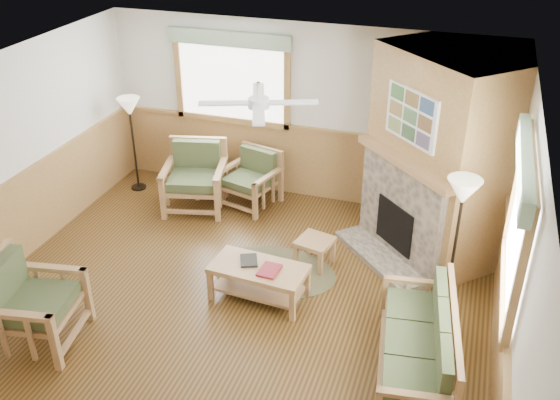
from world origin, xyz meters
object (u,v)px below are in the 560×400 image
(coffee_table, at_px, (259,282))
(armchair_back_left, at_px, (195,178))
(end_table_chairs, at_px, (211,178))
(sofa, at_px, (416,343))
(armchair_back_right, at_px, (250,179))
(armchair_left, at_px, (33,303))
(footstool, at_px, (315,252))
(floor_lamp_right, at_px, (455,244))
(floor_lamp_left, at_px, (134,144))

(coffee_table, bearing_deg, armchair_back_left, 136.86)
(end_table_chairs, bearing_deg, sofa, -39.92)
(armchair_back_right, distance_m, end_table_chairs, 0.72)
(coffee_table, distance_m, end_table_chairs, 2.80)
(sofa, xyz_separation_m, armchair_left, (-3.98, -0.75, 0.09))
(sofa, distance_m, armchair_left, 4.05)
(armchair_back_left, bearing_deg, end_table_chairs, 69.25)
(footstool, bearing_deg, armchair_back_right, 137.45)
(sofa, height_order, end_table_chairs, sofa)
(end_table_chairs, height_order, floor_lamp_right, floor_lamp_right)
(floor_lamp_left, bearing_deg, coffee_table, -36.58)
(armchair_back_right, xyz_separation_m, coffee_table, (0.93, -2.16, -0.19))
(coffee_table, distance_m, floor_lamp_right, 2.33)
(end_table_chairs, distance_m, floor_lamp_left, 1.31)
(coffee_table, height_order, floor_lamp_left, floor_lamp_left)
(floor_lamp_left, bearing_deg, armchair_back_left, -13.25)
(sofa, relative_size, armchair_left, 1.77)
(armchair_back_left, distance_m, armchair_back_right, 0.82)
(sofa, distance_m, armchair_back_right, 4.04)
(armchair_back_right, height_order, footstool, armchair_back_right)
(sofa, distance_m, armchair_back_left, 4.40)
(armchair_left, bearing_deg, floor_lamp_right, -73.98)
(armchair_back_left, relative_size, end_table_chairs, 1.79)
(sofa, distance_m, end_table_chairs, 4.64)
(footstool, bearing_deg, coffee_table, -116.23)
(end_table_chairs, relative_size, floor_lamp_left, 0.36)
(sofa, bearing_deg, armchair_back_left, -132.49)
(armchair_back_right, bearing_deg, armchair_left, -91.97)
(armchair_left, relative_size, floor_lamp_left, 0.65)
(floor_lamp_left, bearing_deg, end_table_chairs, 8.70)
(armchair_back_right, xyz_separation_m, floor_lamp_left, (-1.90, -0.07, 0.34))
(floor_lamp_left, bearing_deg, armchair_back_right, 1.96)
(footstool, bearing_deg, end_table_chairs, 146.29)
(sofa, xyz_separation_m, floor_lamp_left, (-4.76, 2.79, 0.36))
(floor_lamp_right, bearing_deg, armchair_back_right, 153.48)
(footstool, distance_m, floor_lamp_right, 1.86)
(floor_lamp_right, bearing_deg, sofa, -99.97)
(armchair_back_left, height_order, coffee_table, armchair_back_left)
(armchair_back_right, xyz_separation_m, end_table_chairs, (-0.69, 0.12, -0.15))
(sofa, bearing_deg, armchair_left, -86.85)
(armchair_back_right, relative_size, coffee_table, 0.74)
(sofa, relative_size, floor_lamp_left, 1.16)
(footstool, relative_size, floor_lamp_right, 0.26)
(end_table_chairs, xyz_separation_m, footstool, (2.07, -1.38, -0.09))
(armchair_left, relative_size, coffee_table, 0.88)
(armchair_back_left, relative_size, armchair_left, 0.98)
(coffee_table, xyz_separation_m, end_table_chairs, (-1.62, 2.28, 0.05))
(sofa, xyz_separation_m, footstool, (-1.49, 1.60, -0.22))
(armchair_back_left, height_order, footstool, armchair_back_left)
(coffee_table, bearing_deg, footstool, 68.05)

